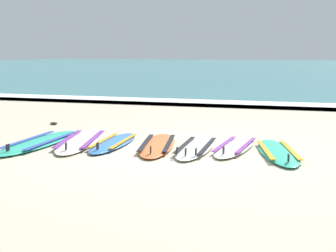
# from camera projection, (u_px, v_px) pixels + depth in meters

# --- Properties ---
(ground_plane) EXTENTS (80.00, 80.00, 0.00)m
(ground_plane) POSITION_uv_depth(u_px,v_px,m) (176.00, 152.00, 8.15)
(ground_plane) COLOR #C1B599
(sea) EXTENTS (80.00, 60.00, 0.10)m
(sea) POSITION_uv_depth(u_px,v_px,m) (294.00, 68.00, 42.54)
(sea) COLOR teal
(sea) RESTS_ON ground
(wave_foam_strip) EXTENTS (80.00, 1.06, 0.11)m
(wave_foam_strip) POSITION_uv_depth(u_px,v_px,m) (241.00, 104.00, 14.67)
(wave_foam_strip) COLOR white
(wave_foam_strip) RESTS_ON ground
(surfboard_0) EXTENTS (0.70, 2.54, 0.18)m
(surfboard_0) POSITION_uv_depth(u_px,v_px,m) (40.00, 142.00, 8.81)
(surfboard_0) COLOR #2DB793
(surfboard_0) RESTS_ON ground
(surfboard_1) EXTENTS (1.21, 2.60, 0.18)m
(surfboard_1) POSITION_uv_depth(u_px,v_px,m) (80.00, 141.00, 8.94)
(surfboard_1) COLOR silver
(surfboard_1) RESTS_ON ground
(surfboard_2) EXTENTS (0.66, 2.06, 0.18)m
(surfboard_2) POSITION_uv_depth(u_px,v_px,m) (114.00, 143.00, 8.75)
(surfboard_2) COLOR #3875CC
(surfboard_2) RESTS_ON ground
(surfboard_3) EXTENTS (0.99, 2.29, 0.18)m
(surfboard_3) POSITION_uv_depth(u_px,v_px,m) (157.00, 145.00, 8.55)
(surfboard_3) COLOR orange
(surfboard_3) RESTS_ON ground
(surfboard_4) EXTENTS (0.64, 2.14, 0.18)m
(surfboard_4) POSITION_uv_depth(u_px,v_px,m) (196.00, 147.00, 8.33)
(surfboard_4) COLOR silver
(surfboard_4) RESTS_ON ground
(surfboard_5) EXTENTS (0.63, 2.05, 0.18)m
(surfboard_5) POSITION_uv_depth(u_px,v_px,m) (235.00, 147.00, 8.40)
(surfboard_5) COLOR silver
(surfboard_5) RESTS_ON ground
(surfboard_6) EXTENTS (1.07, 2.25, 0.18)m
(surfboard_6) POSITION_uv_depth(u_px,v_px,m) (278.00, 152.00, 7.97)
(surfboard_6) COLOR #2DB793
(surfboard_6) RESTS_ON ground
(seaweed_clump_near_shoreline) EXTENTS (0.17, 0.13, 0.06)m
(seaweed_clump_near_shoreline) POSITION_uv_depth(u_px,v_px,m) (54.00, 123.00, 11.08)
(seaweed_clump_near_shoreline) COLOR #2D381E
(seaweed_clump_near_shoreline) RESTS_ON ground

